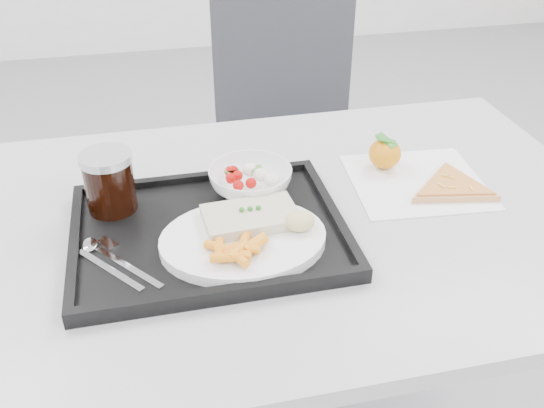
{
  "coord_description": "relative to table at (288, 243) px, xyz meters",
  "views": [
    {
      "loc": [
        -0.23,
        -0.57,
        1.35
      ],
      "look_at": [
        -0.03,
        0.3,
        0.77
      ],
      "focal_mm": 40.0,
      "sensor_mm": 36.0,
      "label": 1
    }
  ],
  "objects": [
    {
      "name": "table",
      "position": [
        0.0,
        0.0,
        0.0
      ],
      "size": [
        1.2,
        0.8,
        0.75
      ],
      "color": "silver",
      "rests_on": "ground"
    },
    {
      "name": "chair",
      "position": [
        0.19,
        0.74,
        -0.15
      ],
      "size": [
        0.54,
        0.54,
        0.93
      ],
      "color": "#323339",
      "rests_on": "ground"
    },
    {
      "name": "tray",
      "position": [
        -0.15,
        -0.04,
        0.08
      ],
      "size": [
        0.45,
        0.35,
        0.03
      ],
      "color": "black",
      "rests_on": "table"
    },
    {
      "name": "dinner_plate",
      "position": [
        -0.1,
        -0.1,
        0.09
      ],
      "size": [
        0.27,
        0.27,
        0.02
      ],
      "color": "white",
      "rests_on": "tray"
    },
    {
      "name": "fish_fillet",
      "position": [
        -0.08,
        -0.06,
        0.11
      ],
      "size": [
        0.16,
        0.1,
        0.03
      ],
      "color": "beige",
      "rests_on": "dinner_plate"
    },
    {
      "name": "bread_roll",
      "position": [
        -0.01,
        -0.1,
        0.12
      ],
      "size": [
        0.06,
        0.05,
        0.03
      ],
      "color": "tan",
      "rests_on": "dinner_plate"
    },
    {
      "name": "salad_bowl",
      "position": [
        -0.06,
        0.06,
        0.11
      ],
      "size": [
        0.15,
        0.15,
        0.05
      ],
      "color": "white",
      "rests_on": "tray"
    },
    {
      "name": "cola_glass",
      "position": [
        -0.3,
        0.06,
        0.14
      ],
      "size": [
        0.09,
        0.09,
        0.11
      ],
      "color": "black",
      "rests_on": "tray"
    },
    {
      "name": "cutlery",
      "position": [
        -0.31,
        -0.09,
        0.08
      ],
      "size": [
        0.13,
        0.16,
        0.01
      ],
      "color": "silver",
      "rests_on": "tray"
    },
    {
      "name": "napkin",
      "position": [
        0.27,
        0.05,
        0.07
      ],
      "size": [
        0.27,
        0.26,
        0.0
      ],
      "color": "white",
      "rests_on": "table"
    },
    {
      "name": "tangerine",
      "position": [
        0.22,
        0.11,
        0.1
      ],
      "size": [
        0.07,
        0.07,
        0.07
      ],
      "color": "orange",
      "rests_on": "napkin"
    },
    {
      "name": "pizza_slice",
      "position": [
        0.32,
        0.0,
        0.08
      ],
      "size": [
        0.24,
        0.24,
        0.02
      ],
      "color": "#E3A174",
      "rests_on": "napkin"
    },
    {
      "name": "carrot_pile",
      "position": [
        -0.12,
        -0.14,
        0.11
      ],
      "size": [
        0.1,
        0.09,
        0.02
      ],
      "color": "orange",
      "rests_on": "dinner_plate"
    },
    {
      "name": "salad_contents",
      "position": [
        -0.06,
        0.06,
        0.12
      ],
      "size": [
        0.1,
        0.08,
        0.02
      ],
      "color": "#A50A07",
      "rests_on": "salad_bowl"
    }
  ]
}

